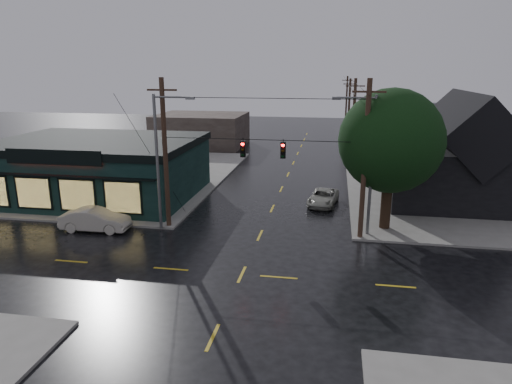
% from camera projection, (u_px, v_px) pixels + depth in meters
% --- Properties ---
extents(ground_plane, '(160.00, 160.00, 0.00)m').
position_uv_depth(ground_plane, '(242.00, 274.00, 24.52)').
color(ground_plane, black).
extents(sidewalk_nw, '(28.00, 28.00, 0.15)m').
position_uv_depth(sidewalk_nw, '(90.00, 175.00, 46.79)').
color(sidewalk_nw, slate).
rests_on(sidewalk_nw, ground).
extents(sidewalk_ne, '(28.00, 28.00, 0.15)m').
position_uv_depth(sidewalk_ne, '(509.00, 193.00, 40.20)').
color(sidewalk_ne, slate).
rests_on(sidewalk_ne, ground).
extents(pizza_shop, '(16.30, 12.34, 4.90)m').
position_uv_depth(pizza_shop, '(99.00, 167.00, 38.60)').
color(pizza_shop, black).
rests_on(pizza_shop, ground).
extents(ne_building, '(12.60, 11.60, 8.75)m').
position_uv_depth(ne_building, '(464.00, 147.00, 37.01)').
color(ne_building, black).
rests_on(ne_building, ground).
extents(corner_tree, '(6.82, 6.82, 9.39)m').
position_uv_depth(corner_tree, '(391.00, 141.00, 29.69)').
color(corner_tree, black).
rests_on(corner_tree, ground).
extents(utility_pole_nw, '(2.00, 0.32, 10.15)m').
position_uv_depth(utility_pole_nw, '(169.00, 227.00, 31.76)').
color(utility_pole_nw, black).
rests_on(utility_pole_nw, ground).
extents(utility_pole_ne, '(2.00, 0.32, 10.15)m').
position_uv_depth(utility_pole_ne, '(360.00, 239.00, 29.62)').
color(utility_pole_ne, black).
rests_on(utility_pole_ne, ground).
extents(utility_pole_far_a, '(2.00, 0.32, 9.65)m').
position_uv_depth(utility_pole_far_a, '(351.00, 169.00, 50.05)').
color(utility_pole_far_a, black).
rests_on(utility_pole_far_a, ground).
extents(utility_pole_far_b, '(2.00, 0.32, 9.15)m').
position_uv_depth(utility_pole_far_b, '(347.00, 141.00, 69.05)').
color(utility_pole_far_b, black).
rests_on(utility_pole_far_b, ground).
extents(utility_pole_far_c, '(2.00, 0.32, 9.15)m').
position_uv_depth(utility_pole_far_c, '(345.00, 125.00, 88.05)').
color(utility_pole_far_c, black).
rests_on(utility_pole_far_c, ground).
extents(span_signal_assembly, '(13.00, 0.48, 1.23)m').
position_uv_depth(span_signal_assembly, '(263.00, 149.00, 29.16)').
color(span_signal_assembly, black).
rests_on(span_signal_assembly, ground).
extents(streetlight_nw, '(5.40, 0.30, 9.15)m').
position_uv_depth(streetlight_nw, '(161.00, 230.00, 31.15)').
color(streetlight_nw, slate).
rests_on(streetlight_nw, ground).
extents(streetlight_ne, '(5.40, 0.30, 9.15)m').
position_uv_depth(streetlight_ne, '(367.00, 235.00, 30.20)').
color(streetlight_ne, slate).
rests_on(streetlight_ne, ground).
extents(bg_building_west, '(12.00, 10.00, 4.40)m').
position_uv_depth(bg_building_west, '(201.00, 130.00, 64.24)').
color(bg_building_west, '#362B27').
rests_on(bg_building_west, ground).
extents(bg_building_east, '(14.00, 12.00, 5.60)m').
position_uv_depth(bg_building_east, '(418.00, 126.00, 63.89)').
color(bg_building_east, '#2B2B31').
rests_on(bg_building_east, ground).
extents(sedan_cream, '(4.73, 1.81, 1.54)m').
position_uv_depth(sedan_cream, '(95.00, 220.00, 30.90)').
color(sedan_cream, '#B6B09F').
rests_on(sedan_cream, ground).
extents(suv_silver, '(2.65, 4.68, 1.23)m').
position_uv_depth(suv_silver, '(323.00, 197.00, 36.77)').
color(suv_silver, '#9D9D91').
rests_on(suv_silver, ground).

